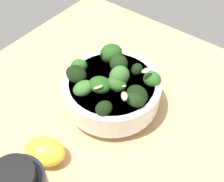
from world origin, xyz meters
TOP-DOWN VIEW (x-y plane):
  - ground_plane at (0.00, 0.00)cm, footprint 66.75×66.75cm
  - bowl_of_broccoli at (1.05, -2.30)cm, footprint 19.44×18.93cm
  - lemon_wedge at (2.69, 14.58)cm, footprint 8.76×7.69cm

SIDE VIEW (x-z plane):
  - ground_plane at x=0.00cm, z-range -4.29..0.00cm
  - lemon_wedge at x=2.69cm, z-range 0.00..4.38cm
  - bowl_of_broccoli at x=1.05cm, z-range -0.89..10.57cm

